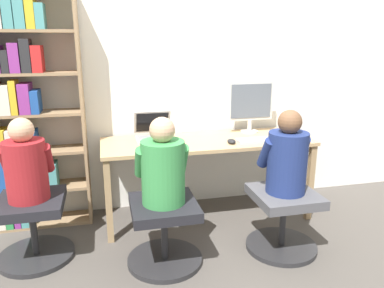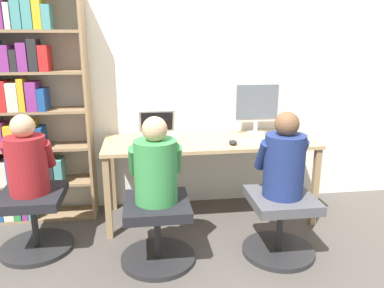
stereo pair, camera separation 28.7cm
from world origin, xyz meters
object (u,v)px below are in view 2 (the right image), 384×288
bookshelf (24,109)px  person_near_shelf (27,160)px  person_at_laptop (156,166)px  person_at_monitor (284,160)px  laptop (158,132)px  keyboard (264,142)px  office_chair_left (280,221)px  office_chair_side (34,218)px  office_chair_right (157,228)px  desktop_monitor (257,106)px

bookshelf → person_near_shelf: bearing=-75.7°
person_at_laptop → person_at_monitor: bearing=-1.5°
laptop → person_near_shelf: size_ratio=0.59×
person_at_laptop → keyboard: bearing=28.5°
bookshelf → person_near_shelf: 0.63m
office_chair_left → bookshelf: bookshelf is taller
laptop → person_near_shelf: bearing=-151.2°
keyboard → person_at_monitor: bearing=-92.5°
keyboard → person_at_laptop: 1.05m
office_chair_side → person_at_monitor: bearing=-9.2°
office_chair_left → person_at_laptop: 1.02m
office_chair_right → office_chair_side: (-0.91, 0.28, 0.00)m
person_at_monitor → bookshelf: bookshelf is taller
laptop → office_chair_left: (0.85, -0.83, -0.50)m
bookshelf → office_chair_side: size_ratio=3.62×
desktop_monitor → laptop: (-0.90, -0.02, -0.21)m
office_chair_side → person_near_shelf: 0.46m
person_near_shelf → desktop_monitor: bearing=16.5°
desktop_monitor → office_chair_right: 1.46m
person_at_laptop → office_chair_side: (-0.91, 0.27, -0.46)m
person_at_laptop → laptop: bearing=86.3°
person_near_shelf → office_chair_left: bearing=-9.5°
person_at_laptop → person_near_shelf: 0.95m
person_at_laptop → office_chair_side: bearing=163.5°
office_chair_right → desktop_monitor: bearing=41.1°
person_at_monitor → office_chair_side: size_ratio=1.14×
desktop_monitor → office_chair_side: size_ratio=0.88×
laptop → office_chair_right: bearing=-93.7°
office_chair_right → person_at_monitor: (0.90, -0.02, 0.47)m
desktop_monitor → person_near_shelf: size_ratio=0.82×
keyboard → person_at_laptop: size_ratio=0.70×
bookshelf → person_near_shelf: (0.14, -0.55, -0.28)m
keyboard → person_at_laptop: (-0.93, -0.50, -0.00)m
keyboard → bookshelf: 2.02m
person_at_laptop → desktop_monitor: bearing=40.9°
office_chair_left → bookshelf: 2.26m
office_chair_left → person_at_monitor: bearing=90.0°
office_chair_left → office_chair_side: size_ratio=1.00×
person_at_monitor → person_at_laptop: size_ratio=1.02×
laptop → person_at_laptop: 0.81m
desktop_monitor → office_chair_right: size_ratio=0.88×
office_chair_right → person_at_monitor: bearing=-1.2°
bookshelf → office_chair_side: (0.14, -0.55, -0.74)m
laptop → office_chair_right: size_ratio=0.64×
person_at_monitor → person_at_laptop: (-0.90, 0.02, -0.01)m
office_chair_left → person_near_shelf: 1.90m
laptop → office_chair_right: 0.96m
desktop_monitor → office_chair_right: (-0.96, -0.83, -0.72)m
desktop_monitor → bookshelf: bookshelf is taller
person_at_laptop → office_chair_side: person_at_laptop is taller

